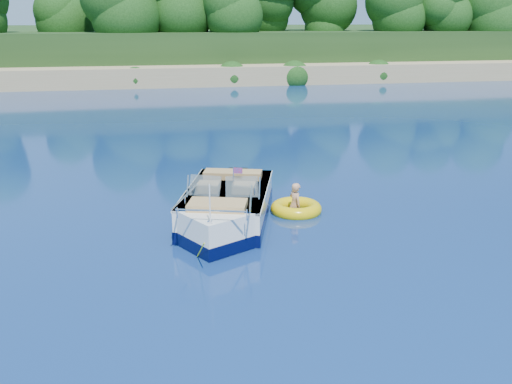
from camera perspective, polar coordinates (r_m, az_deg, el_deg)
The scene contains 6 objects.
ground at distance 12.54m, azimuth 12.59°, elevation -7.73°, with size 160.00×160.00×0.00m, color #0B1D4F.
shoreline at distance 74.43m, azimuth -7.53°, elevation 13.66°, with size 170.00×59.00×6.00m.
treeline at distance 51.63m, azimuth -5.92°, elevation 17.37°, with size 150.00×7.12×8.19m.
motorboat at distance 14.82m, azimuth -3.05°, elevation -1.83°, with size 3.14×5.74×1.96m.
tow_tube at distance 15.85m, azimuth 4.03°, elevation -1.67°, with size 1.82×1.82×0.38m.
boy at distance 15.86m, azimuth 3.83°, elevation -2.02°, with size 0.48×0.32×1.32m, color tan.
Camera 1 is at (-4.78, -10.38, 5.17)m, focal length 40.00 mm.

